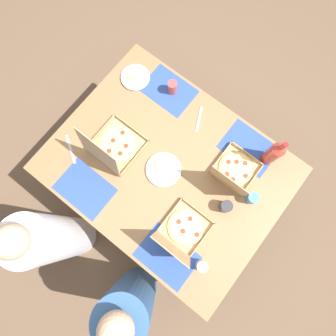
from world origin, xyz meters
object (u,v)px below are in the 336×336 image
(pizza_box_center, at_px, (114,147))
(cup_red, at_px, (226,207))
(plate_far_left, at_px, (163,169))
(diner_left_seat, at_px, (130,303))
(diner_right_seat, at_px, (55,238))
(plate_far_right, at_px, (135,77))
(cup_clear_right, at_px, (202,266))
(soda_bottle, at_px, (274,153))
(cup_dark, at_px, (172,87))
(pizza_box_edge_far, at_px, (234,171))
(cup_clear_left, at_px, (252,198))
(pizza_box_corner_right, at_px, (183,231))

(pizza_box_center, xyz_separation_m, cup_red, (-0.81, -0.14, -0.00))
(plate_far_left, distance_m, diner_left_seat, 0.94)
(pizza_box_center, height_order, diner_right_seat, diner_right_seat)
(plate_far_right, xyz_separation_m, diner_right_seat, (-0.25, 1.24, -0.21))
(plate_far_right, distance_m, cup_red, 1.10)
(cup_clear_right, height_order, diner_right_seat, diner_right_seat)
(soda_bottle, bearing_deg, cup_clear_right, 94.14)
(pizza_box_center, xyz_separation_m, cup_clear_right, (-0.91, 0.24, -0.00))
(pizza_box_center, height_order, diner_left_seat, diner_left_seat)
(diner_left_seat, bearing_deg, cup_clear_right, -111.55)
(cup_dark, relative_size, diner_right_seat, 0.09)
(pizza_box_edge_far, bearing_deg, cup_red, 111.83)
(plate_far_right, height_order, diner_left_seat, diner_left_seat)
(cup_clear_right, bearing_deg, soda_bottle, -85.86)
(plate_far_right, relative_size, cup_clear_left, 2.22)
(cup_red, xyz_separation_m, cup_clear_left, (-0.10, -0.15, -0.00))
(diner_left_seat, bearing_deg, pizza_box_corner_right, -88.28)
(cup_dark, relative_size, diner_left_seat, 0.09)
(diner_left_seat, bearing_deg, soda_bottle, -95.91)
(pizza_box_corner_right, xyz_separation_m, plate_far_right, (0.92, -0.65, -0.04))
(plate_far_left, height_order, diner_left_seat, diner_left_seat)
(plate_far_right, bearing_deg, pizza_box_center, 115.02)
(pizza_box_corner_right, relative_size, cup_dark, 2.93)
(cup_dark, bearing_deg, cup_clear_right, 136.42)
(soda_bottle, bearing_deg, diner_left_seat, 84.09)
(pizza_box_center, height_order, soda_bottle, pizza_box_center)
(cup_dark, bearing_deg, soda_bottle, -179.98)
(plate_far_right, height_order, plate_far_left, same)
(plate_far_right, xyz_separation_m, cup_dark, (-0.27, -0.09, 0.04))
(pizza_box_corner_right, bearing_deg, diner_right_seat, 41.22)
(soda_bottle, distance_m, cup_red, 0.45)
(pizza_box_corner_right, relative_size, soda_bottle, 0.94)
(pizza_box_edge_far, distance_m, diner_left_seat, 1.13)
(pizza_box_center, bearing_deg, cup_clear_right, 164.92)
(pizza_box_corner_right, height_order, plate_far_right, pizza_box_corner_right)
(cup_clear_left, height_order, diner_left_seat, diner_left_seat)
(diner_right_seat, bearing_deg, pizza_box_corner_right, -138.78)
(plate_far_right, xyz_separation_m, cup_clear_left, (-1.14, 0.21, 0.04))
(soda_bottle, bearing_deg, cup_dark, 0.02)
(diner_left_seat, bearing_deg, cup_red, -96.67)
(pizza_box_corner_right, bearing_deg, pizza_box_center, -12.32)
(cup_clear_right, bearing_deg, diner_left_seat, 68.45)
(cup_clear_left, xyz_separation_m, cup_clear_right, (0.01, 0.53, 0.00))
(plate_far_left, relative_size, soda_bottle, 0.73)
(pizza_box_center, xyz_separation_m, cup_dark, (-0.04, -0.58, -0.00))
(pizza_box_center, xyz_separation_m, pizza_box_edge_far, (-0.72, -0.36, -0.01))
(pizza_box_corner_right, height_order, cup_dark, pizza_box_corner_right)
(plate_far_left, bearing_deg, cup_clear_left, -161.10)
(plate_far_left, relative_size, diner_right_seat, 0.20)
(soda_bottle, relative_size, cup_clear_right, 3.25)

